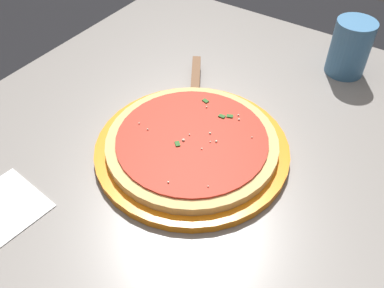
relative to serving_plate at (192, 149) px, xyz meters
The scene contains 5 objects.
restaurant_table 0.13m from the serving_plate, 57.77° to the right, with size 1.11×0.90×0.73m.
serving_plate is the anchor object (origin of this frame).
pizza 0.02m from the serving_plate, behind, with size 0.31×0.31×0.02m.
pizza_server 0.17m from the serving_plate, 148.56° to the right, with size 0.21×0.15×0.01m.
cup_tall_drink 0.43m from the serving_plate, 160.43° to the left, with size 0.08×0.08×0.12m, color teal.
Camera 1 is at (0.42, 0.31, 1.27)m, focal length 38.72 mm.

